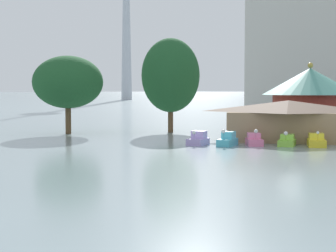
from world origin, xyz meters
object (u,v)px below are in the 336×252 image
pedal_boat_yellow (316,141)px  green_roof_pavilion (310,97)px  pedal_boat_cyan (228,140)px  pedal_boat_pink (254,140)px  boathouse (288,120)px  background_building_block (332,52)px  pedal_boat_lavender (198,140)px  shoreline_tree_tall_left (68,82)px  shoreline_tree_mid (171,75)px  pedal_boat_lime (287,141)px

pedal_boat_yellow → green_roof_pavilion: bearing=177.7°
pedal_boat_cyan → pedal_boat_pink: pedal_boat_cyan is taller
boathouse → background_building_block: 66.94m
pedal_boat_lavender → pedal_boat_yellow: size_ratio=0.86×
pedal_boat_lavender → green_roof_pavilion: (11.04, 18.44, 4.10)m
pedal_boat_pink → pedal_boat_cyan: bearing=-76.0°
pedal_boat_lavender → boathouse: (8.70, 6.71, 1.75)m
pedal_boat_pink → shoreline_tree_tall_left: (-23.94, 9.14, 5.98)m
pedal_boat_yellow → pedal_boat_cyan: bearing=-84.6°
pedal_boat_pink → green_roof_pavilion: green_roof_pavilion is taller
shoreline_tree_tall_left → pedal_boat_pink: bearing=-20.9°
pedal_boat_lavender → shoreline_tree_tall_left: 21.92m
pedal_boat_lavender → pedal_boat_cyan: 2.99m
boathouse → shoreline_tree_tall_left: (-27.13, 3.58, 4.17)m
boathouse → shoreline_tree_mid: size_ratio=1.11×
shoreline_tree_tall_left → pedal_boat_cyan: bearing=-25.9°
shoreline_tree_tall_left → pedal_boat_lime: bearing=-18.2°
pedal_boat_cyan → pedal_boat_pink: 2.81m
pedal_boat_lime → green_roof_pavilion: 17.77m
boathouse → pedal_boat_lavender: bearing=-142.4°
pedal_boat_lime → shoreline_tree_tall_left: 29.23m
shoreline_tree_mid → background_building_block: background_building_block is taller
pedal_boat_cyan → pedal_boat_lime: pedal_boat_cyan is taller
green_roof_pavilion → background_building_block: 54.81m
pedal_boat_yellow → boathouse: 6.36m
pedal_boat_cyan → pedal_boat_pink: size_ratio=0.98×
shoreline_tree_mid → pedal_boat_cyan: bearing=-59.0°
pedal_boat_pink → pedal_boat_yellow: pedal_boat_pink is taller
pedal_boat_lime → shoreline_tree_mid: shoreline_tree_mid is taller
pedal_boat_cyan → shoreline_tree_mid: shoreline_tree_mid is taller
green_roof_pavilion → shoreline_tree_mid: (-17.55, -2.70, 2.73)m
pedal_boat_pink → pedal_boat_yellow: size_ratio=1.03×
boathouse → green_roof_pavilion: green_roof_pavilion is taller
pedal_boat_yellow → shoreline_tree_tall_left: 31.87m
green_roof_pavilion → shoreline_tree_tall_left: shoreline_tree_tall_left is taller
pedal_boat_pink → boathouse: size_ratio=0.24×
pedal_boat_yellow → pedal_boat_lime: bearing=-94.2°
shoreline_tree_tall_left → shoreline_tree_mid: (11.91, 5.45, 0.91)m
pedal_boat_lime → shoreline_tree_tall_left: size_ratio=0.32×
pedal_boat_lavender → pedal_boat_lime: pedal_boat_lime is taller
background_building_block → shoreline_tree_mid: bearing=-111.7°
pedal_boat_cyan → boathouse: 9.05m
background_building_block → pedal_boat_pink: bearing=-98.4°
pedal_boat_lavender → pedal_boat_lime: (8.73, 1.33, -0.10)m
pedal_boat_lavender → shoreline_tree_mid: (-6.52, 15.74, 6.83)m
pedal_boat_yellow → green_roof_pavilion: 17.62m
boathouse → green_roof_pavilion: 12.19m
pedal_boat_lime → boathouse: bearing=-175.6°
shoreline_tree_mid → shoreline_tree_tall_left: bearing=-155.4°
pedal_boat_lavender → shoreline_tree_tall_left: (-18.43, 10.28, 5.91)m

